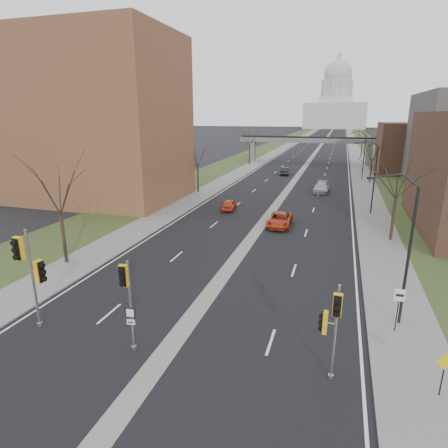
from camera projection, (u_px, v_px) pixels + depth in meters
The scene contains 29 objects.
ground at pixel (170, 347), 19.67m from camera, with size 700.00×700.00×0.00m, color black.
road_surface at pixel (323, 143), 157.06m from camera, with size 20.00×600.00×0.01m, color black.
median_strip at pixel (323, 143), 157.06m from camera, with size 1.20×600.00×0.02m, color gray.
sidewalk_right at pixel (353, 143), 153.64m from camera, with size 4.00×600.00×0.12m, color gray.
sidewalk_left at pixel (294, 142), 160.45m from camera, with size 4.00×600.00×0.12m, color gray.
grass_verge_right at pixel (368, 144), 151.94m from camera, with size 8.00×600.00×0.10m, color #2E3E1D.
grass_verge_left at pixel (280, 142), 162.16m from camera, with size 8.00×600.00×0.10m, color #2E3E1D.
apartment_building at pixel (87, 120), 51.41m from camera, with size 25.00×16.00×22.00m, color brown.
commercial_block_far at pixel (415, 148), 76.12m from camera, with size 14.00×14.00×10.00m, color #4D2E23.
pedestrian_bridge at pixel (309, 143), 91.57m from camera, with size 34.00×3.00×6.45m.
capitol at pixel (336, 105), 307.49m from camera, with size 48.00×42.00×55.75m.
streetlight_near at pixel (399, 208), 20.07m from camera, with size 2.61×0.20×8.70m.
streetlight_mid at pixel (370, 157), 43.89m from camera, with size 2.61×0.20×8.70m.
streetlight_far at pixel (361, 141), 67.70m from camera, with size 2.61×0.20×8.70m.
tree_left_a at pixel (57, 183), 28.81m from camera, with size 7.20×7.20×9.40m.
tree_left_b at pixel (197, 152), 56.40m from camera, with size 6.75×6.75×8.81m.
tree_left_c at pixel (250, 135), 87.31m from camera, with size 7.65×7.65×9.99m.
tree_right_a at pixel (399, 172), 34.25m from camera, with size 7.20×7.20×9.40m.
tree_right_b at pixel (373, 150), 64.70m from camera, with size 6.30×6.30×8.22m.
tree_right_c at pixel (363, 132), 100.99m from camera, with size 7.65×7.65×9.99m.
signal_pole_left at pixel (30, 266), 20.28m from camera, with size 1.07×1.02×5.86m.
signal_pole_median at pixel (127, 291), 18.26m from camera, with size 0.57×0.82×4.96m.
signal_pole_right at pixel (332, 320), 16.38m from camera, with size 0.83×0.86×4.75m.
speed_limit_sign at pixel (399, 302), 20.45m from camera, with size 0.55×0.06×2.56m.
warning_sign at pixel (444, 368), 15.78m from camera, with size 0.79×0.34×2.13m.
car_left_near at pixel (229, 204), 47.66m from camera, with size 1.60×3.98×1.36m, color red.
car_left_far at pixel (285, 171), 75.12m from camera, with size 1.58×4.52×1.49m, color black.
car_right_near at pixel (280, 220), 40.62m from camera, with size 2.40×5.20×1.44m, color #B23213.
car_right_mid at pixel (321, 187), 58.26m from camera, with size 2.16×5.30×1.54m, color #BCBBC4.
Camera 1 is at (7.77, -15.41, 11.80)m, focal length 30.00 mm.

